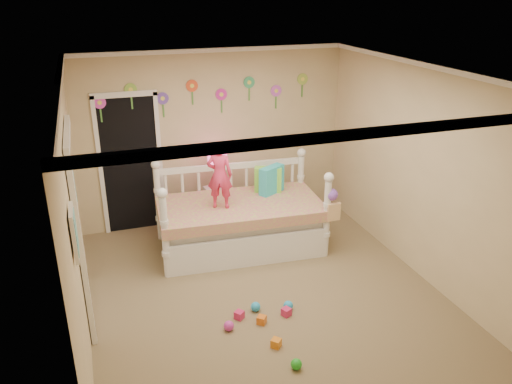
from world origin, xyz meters
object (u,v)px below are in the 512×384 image
object	(u,v)px
child	(220,175)
nightstand	(219,207)
table_lamp	(217,161)
daybed	(240,207)

from	to	relation	value
child	nightstand	xyz separation A→B (m)	(0.17, 0.79, -0.81)
table_lamp	nightstand	bearing A→B (deg)	0.00
table_lamp	child	bearing A→B (deg)	-102.42
daybed	nightstand	bearing A→B (deg)	103.08
child	table_lamp	world-z (taller)	child
nightstand	table_lamp	bearing A→B (deg)	171.47
child	table_lamp	size ratio (longest dim) A/B	1.46
child	nightstand	distance (m)	1.14
child	nightstand	world-z (taller)	child
child	nightstand	bearing A→B (deg)	-79.86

